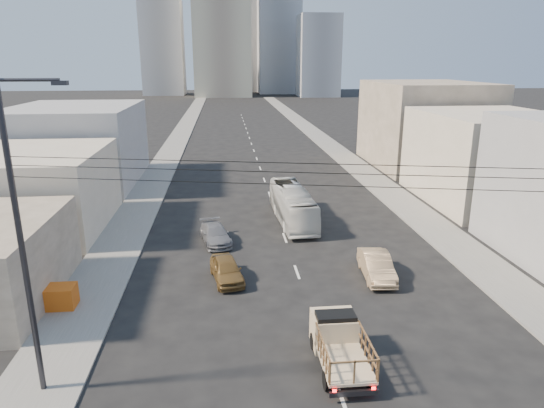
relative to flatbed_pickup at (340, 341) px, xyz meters
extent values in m
cube|color=slate|center=(-12.14, 65.41, -1.03)|extent=(3.50, 180.00, 0.12)
cube|color=slate|center=(11.36, 65.41, -1.03)|extent=(3.50, 180.00, 0.12)
cube|color=silver|center=(-0.39, -2.59, -1.09)|extent=(0.15, 2.00, 0.01)
cube|color=silver|center=(-0.39, 3.41, -1.09)|extent=(0.15, 2.00, 0.01)
cube|color=silver|center=(-0.39, 9.41, -1.09)|extent=(0.15, 2.00, 0.01)
cube|color=silver|center=(-0.39, 15.41, -1.09)|extent=(0.15, 2.00, 0.01)
cube|color=silver|center=(-0.39, 21.41, -1.09)|extent=(0.15, 2.00, 0.01)
cube|color=silver|center=(-0.39, 27.41, -1.09)|extent=(0.15, 2.00, 0.01)
cube|color=silver|center=(-0.39, 33.41, -1.09)|extent=(0.15, 2.00, 0.01)
cube|color=silver|center=(-0.39, 39.41, -1.09)|extent=(0.15, 2.00, 0.01)
cube|color=silver|center=(-0.39, 45.41, -1.09)|extent=(0.15, 2.00, 0.01)
cube|color=silver|center=(-0.39, 51.41, -1.09)|extent=(0.15, 2.00, 0.01)
cube|color=silver|center=(-0.39, 57.41, -1.09)|extent=(0.15, 2.00, 0.01)
cube|color=silver|center=(-0.39, 63.41, -1.09)|extent=(0.15, 2.00, 0.01)
cube|color=silver|center=(-0.39, 69.41, -1.09)|extent=(0.15, 2.00, 0.01)
cube|color=silver|center=(-0.39, 75.41, -1.09)|extent=(0.15, 2.00, 0.01)
cube|color=silver|center=(-0.39, 81.41, -1.09)|extent=(0.15, 2.00, 0.01)
cube|color=silver|center=(-0.39, 87.41, -1.09)|extent=(0.15, 2.00, 0.01)
cube|color=silver|center=(-0.39, 93.41, -1.09)|extent=(0.15, 2.00, 0.01)
cube|color=silver|center=(-0.39, 99.41, -1.09)|extent=(0.15, 2.00, 0.01)
cube|color=beige|center=(0.00, -0.90, -0.39)|extent=(1.90, 3.00, 0.12)
cube|color=beige|center=(0.00, 1.10, -0.14)|extent=(1.90, 1.60, 1.50)
cube|color=black|center=(0.00, 0.85, 0.46)|extent=(1.70, 0.90, 0.70)
cube|color=#2D2D33|center=(0.00, -2.45, -0.69)|extent=(1.90, 0.12, 0.22)
cube|color=#FF0C0C|center=(-0.75, -2.45, -0.54)|extent=(0.15, 0.05, 0.12)
cube|color=#FF0C0C|center=(0.75, -2.45, -0.54)|extent=(0.15, 0.05, 0.12)
cylinder|color=black|center=(-0.85, 1.20, -0.71)|extent=(0.25, 0.76, 0.76)
cylinder|color=black|center=(0.85, 1.20, -0.71)|extent=(0.25, 0.76, 0.76)
cylinder|color=black|center=(-0.85, -1.60, -0.71)|extent=(0.25, 0.76, 0.76)
cylinder|color=black|center=(0.85, -1.60, -0.71)|extent=(0.25, 0.76, 0.76)
imported|color=silver|center=(0.69, 19.21, 0.27)|extent=(2.74, 9.92, 2.74)
imported|color=brown|center=(-4.67, 8.70, -0.42)|extent=(2.27, 4.16, 1.34)
imported|color=tan|center=(4.19, 8.24, -0.36)|extent=(1.90, 4.55, 1.46)
imported|color=slate|center=(-5.41, 14.97, -0.47)|extent=(2.59, 4.60, 1.26)
cylinder|color=#2D2D33|center=(-11.89, -0.59, 4.91)|extent=(0.22, 0.22, 12.00)
cylinder|color=#2D2D33|center=(-10.89, -0.59, 10.71)|extent=(2.00, 0.12, 0.12)
cube|color=#2D2D33|center=(-9.89, -0.59, 10.61)|extent=(0.50, 0.25, 0.15)
cylinder|color=black|center=(-0.39, -3.09, 8.21)|extent=(23.01, 5.02, 0.02)
cylinder|color=black|center=(-0.39, -3.09, 7.91)|extent=(23.01, 5.02, 0.02)
cylinder|color=black|center=(-0.39, -3.09, 7.51)|extent=(23.01, 5.02, 0.02)
cube|color=#D55A14|center=(-13.39, 6.12, -0.78)|extent=(1.80, 1.20, 0.38)
cube|color=#D55A14|center=(-13.39, 6.12, -0.40)|extent=(1.80, 1.20, 0.38)
cube|color=#D55A14|center=(-13.39, 6.12, -0.02)|extent=(1.80, 1.20, 0.38)
cube|color=beige|center=(19.11, 23.41, 2.91)|extent=(11.00, 14.00, 8.00)
cube|color=gray|center=(19.61, 39.41, 3.91)|extent=(12.00, 16.00, 10.00)
cube|color=beige|center=(-19.39, 19.41, 1.91)|extent=(11.00, 12.00, 6.00)
cube|color=#969598|center=(-19.89, 34.41, 2.91)|extent=(12.00, 16.00, 8.00)
cube|color=gray|center=(-4.39, 165.41, 28.91)|extent=(20.00, 20.00, 60.00)
cube|color=gray|center=(17.61, 180.41, 18.91)|extent=(16.00, 16.00, 40.00)
cube|color=gray|center=(-26.39, 175.41, 15.91)|extent=(15.00, 15.00, 34.00)
cube|color=#969598|center=(5.61, 195.41, 20.91)|extent=(18.00, 18.00, 44.00)
cube|color=gray|center=(29.61, 160.41, 12.91)|extent=(14.00, 14.00, 28.00)
camera|label=1|loc=(-4.59, -17.50, 11.30)|focal=32.00mm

